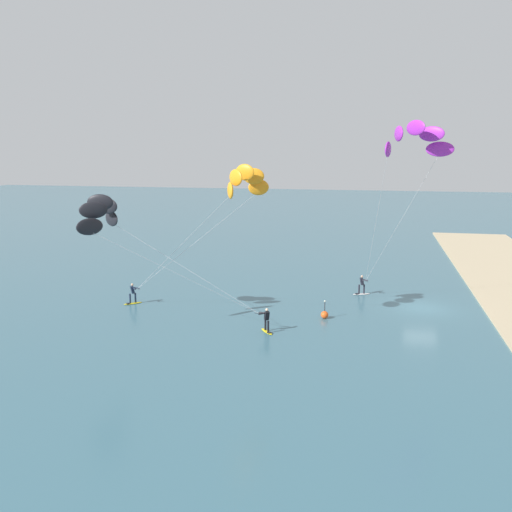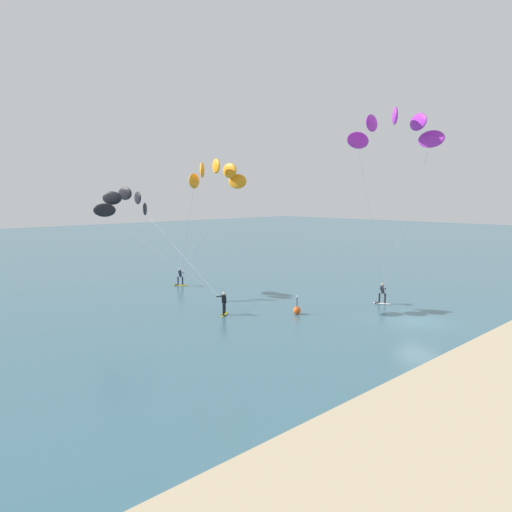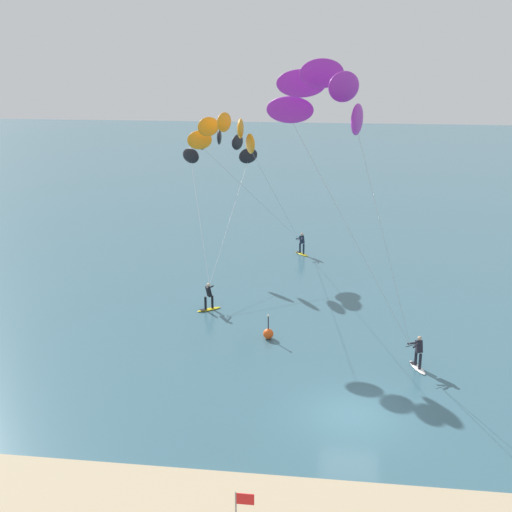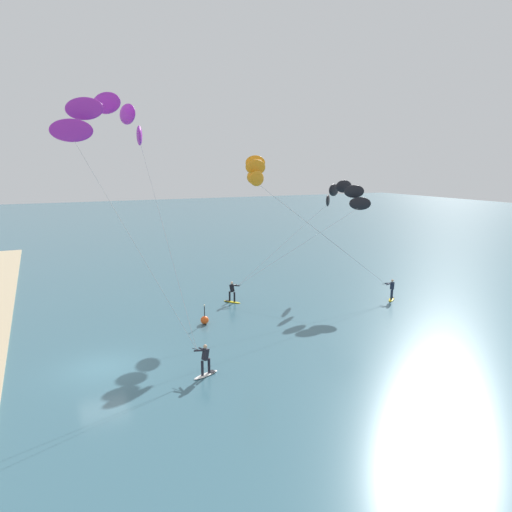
% 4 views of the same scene
% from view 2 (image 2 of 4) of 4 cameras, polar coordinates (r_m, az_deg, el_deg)
% --- Properties ---
extents(ground_plane, '(240.00, 240.00, 0.00)m').
position_cam_2_polar(ground_plane, '(36.63, 17.80, -7.08)').
color(ground_plane, '#386070').
extents(kitesurfer_nearshore, '(7.67, 7.13, 14.31)m').
position_cam_2_polar(kitesurfer_nearshore, '(35.15, 15.37, 13.03)').
color(kitesurfer_nearshore, white).
rests_on(kitesurfer_nearshore, ground).
extents(kitesurfer_mid_water, '(5.61, 12.81, 9.32)m').
position_cam_2_polar(kitesurfer_mid_water, '(43.85, -14.23, 5.59)').
color(kitesurfer_mid_water, yellow).
rests_on(kitesurfer_mid_water, ground).
extents(kitesurfer_far_out, '(6.92, 12.21, 11.31)m').
position_cam_2_polar(kitesurfer_far_out, '(38.10, -4.80, 8.53)').
color(kitesurfer_far_out, yellow).
rests_on(kitesurfer_far_out, ground).
extents(marker_buoy, '(0.56, 0.56, 1.38)m').
position_cam_2_polar(marker_buoy, '(37.02, 4.66, -6.14)').
color(marker_buoy, '#EA5119').
rests_on(marker_buoy, ground).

